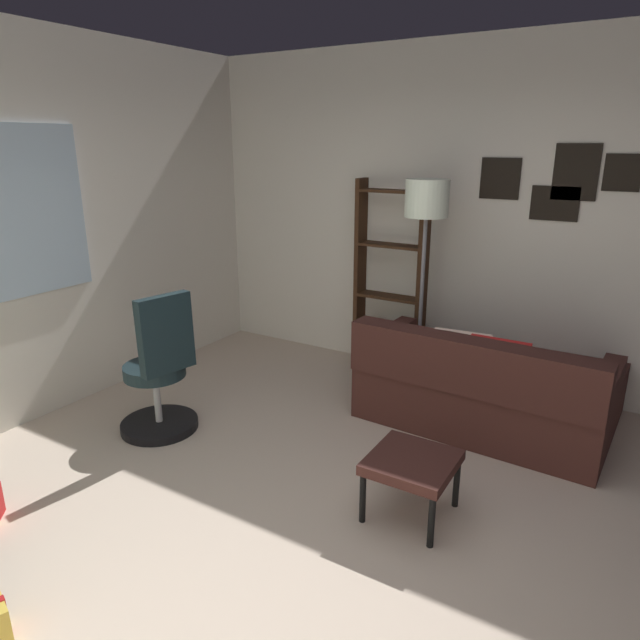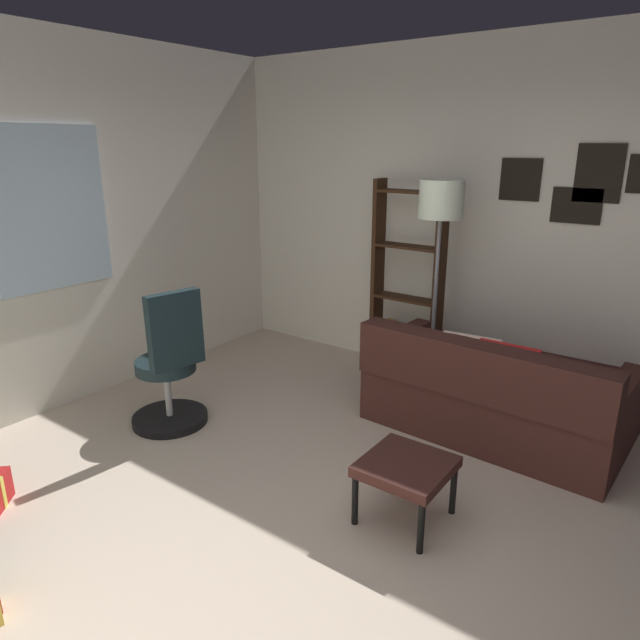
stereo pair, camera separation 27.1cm
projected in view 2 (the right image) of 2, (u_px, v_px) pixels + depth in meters
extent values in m
cube|color=beige|center=(322.00, 536.00, 3.11)|extent=(4.88, 5.19, 0.10)
cube|color=silver|center=(32.00, 229.00, 4.16)|extent=(4.88, 0.10, 2.84)
cube|color=silver|center=(50.00, 209.00, 4.17)|extent=(0.90, 0.03, 1.20)
cube|color=silver|center=(501.00, 221.00, 4.59)|extent=(0.10, 5.19, 2.84)
cube|color=black|center=(520.00, 180.00, 4.36)|extent=(0.02, 0.31, 0.32)
cube|color=black|center=(599.00, 173.00, 4.04)|extent=(0.02, 0.32, 0.41)
cube|color=black|center=(576.00, 206.00, 4.17)|extent=(0.02, 0.35, 0.26)
cube|color=#3F201B|center=(492.00, 406.00, 4.09)|extent=(0.92, 1.78, 0.40)
cube|color=#3F201B|center=(477.00, 371.00, 3.72)|extent=(0.28, 1.75, 0.37)
cube|color=#3F201B|center=(620.00, 398.00, 3.52)|extent=(0.84, 0.18, 0.20)
cube|color=#3F201B|center=(398.00, 344.00, 4.48)|extent=(0.84, 0.18, 0.20)
cube|color=#3F201B|center=(587.00, 389.00, 4.38)|extent=(0.71, 0.87, 0.40)
cube|color=#AD1A19|center=(507.00, 374.00, 3.72)|extent=(0.21, 0.40, 0.42)
cube|color=beige|center=(469.00, 364.00, 3.88)|extent=(0.23, 0.42, 0.42)
cube|color=#3F201B|center=(406.00, 466.00, 3.09)|extent=(0.47, 0.46, 0.06)
cylinder|color=black|center=(421.00, 528.00, 2.87)|extent=(0.04, 0.04, 0.30)
cylinder|color=black|center=(453.00, 490.00, 3.19)|extent=(0.04, 0.04, 0.30)
cylinder|color=black|center=(355.00, 500.00, 3.10)|extent=(0.04, 0.04, 0.30)
cylinder|color=black|center=(391.00, 467.00, 3.41)|extent=(0.04, 0.04, 0.30)
cylinder|color=black|center=(170.00, 418.00, 4.28)|extent=(0.56, 0.56, 0.06)
cylinder|color=#B2B2B7|center=(168.00, 390.00, 4.21)|extent=(0.05, 0.05, 0.41)
cylinder|color=black|center=(166.00, 365.00, 4.15)|extent=(0.44, 0.44, 0.09)
cube|color=black|center=(175.00, 330.00, 3.92)|extent=(0.41, 0.17, 0.54)
cube|color=#392212|center=(439.00, 286.00, 4.76)|extent=(0.18, 0.04, 1.74)
cube|color=#392212|center=(377.00, 277.00, 5.10)|extent=(0.18, 0.04, 1.74)
cube|color=#392212|center=(404.00, 348.00, 5.12)|extent=(0.18, 0.56, 0.02)
cube|color=#392212|center=(406.00, 299.00, 4.98)|extent=(0.18, 0.56, 0.02)
cube|color=#392212|center=(409.00, 247.00, 4.84)|extent=(0.18, 0.56, 0.02)
cube|color=#392212|center=(411.00, 192.00, 4.70)|extent=(0.18, 0.56, 0.02)
cube|color=maroon|center=(426.00, 339.00, 4.98)|extent=(0.15, 0.08, 0.21)
cube|color=navy|center=(417.00, 338.00, 5.03)|extent=(0.16, 0.06, 0.20)
cube|color=beige|center=(410.00, 338.00, 5.08)|extent=(0.14, 0.07, 0.17)
cube|color=#3B7145|center=(403.00, 336.00, 5.13)|extent=(0.13, 0.06, 0.17)
cube|color=#6E2E68|center=(396.00, 335.00, 5.16)|extent=(0.15, 0.06, 0.16)
cube|color=#AD7A34|center=(388.00, 332.00, 5.19)|extent=(0.16, 0.08, 0.21)
cube|color=#404D52|center=(381.00, 333.00, 5.24)|extent=(0.16, 0.06, 0.14)
cylinder|color=slate|center=(429.00, 399.00, 4.63)|extent=(0.28, 0.28, 0.03)
cylinder|color=slate|center=(434.00, 312.00, 4.41)|extent=(0.03, 0.03, 1.46)
cylinder|color=silver|center=(441.00, 199.00, 4.15)|extent=(0.33, 0.33, 0.28)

